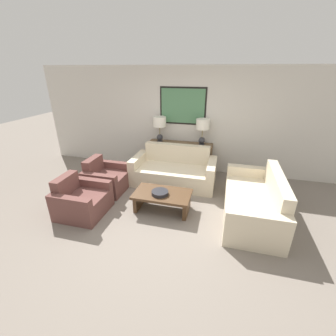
% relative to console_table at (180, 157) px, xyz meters
% --- Properties ---
extents(ground_plane, '(20.00, 20.00, 0.00)m').
position_rel_console_table_xyz_m(ground_plane, '(0.00, -2.24, -0.40)').
color(ground_plane, slate).
extents(back_wall, '(7.91, 0.12, 2.65)m').
position_rel_console_table_xyz_m(back_wall, '(0.00, 0.27, 0.93)').
color(back_wall, beige).
rests_on(back_wall, ground_plane).
extents(console_table, '(1.66, 0.38, 0.80)m').
position_rel_console_table_xyz_m(console_table, '(0.00, 0.00, 0.00)').
color(console_table, brown).
rests_on(console_table, ground_plane).
extents(table_lamp_left, '(0.33, 0.33, 0.65)m').
position_rel_console_table_xyz_m(table_lamp_left, '(-0.55, 0.00, 0.85)').
color(table_lamp_left, '#333338').
rests_on(table_lamp_left, console_table).
extents(table_lamp_right, '(0.33, 0.33, 0.65)m').
position_rel_console_table_xyz_m(table_lamp_right, '(0.55, 0.00, 0.85)').
color(table_lamp_right, '#333338').
rests_on(table_lamp_right, console_table).
extents(couch_by_back_wall, '(1.96, 0.94, 0.87)m').
position_rel_console_table_xyz_m(couch_by_back_wall, '(0.00, -0.69, -0.11)').
color(couch_by_back_wall, beige).
rests_on(couch_by_back_wall, ground_plane).
extents(couch_by_side, '(0.94, 1.96, 0.87)m').
position_rel_console_table_xyz_m(couch_by_side, '(1.76, -1.66, -0.11)').
color(couch_by_side, beige).
rests_on(couch_by_side, ground_plane).
extents(coffee_table, '(1.09, 0.63, 0.38)m').
position_rel_console_table_xyz_m(coffee_table, '(0.05, -1.90, -0.12)').
color(coffee_table, '#4C331E').
rests_on(coffee_table, ground_plane).
extents(decorative_bowl, '(0.32, 0.32, 0.07)m').
position_rel_console_table_xyz_m(decorative_bowl, '(0.02, -1.96, 0.01)').
color(decorative_bowl, '#232328').
rests_on(decorative_bowl, coffee_table).
extents(armchair_near_back_wall, '(0.83, 0.86, 0.74)m').
position_rel_console_table_xyz_m(armchair_near_back_wall, '(-1.41, -1.42, -0.14)').
color(armchair_near_back_wall, brown).
rests_on(armchair_near_back_wall, ground_plane).
extents(armchair_near_camera, '(0.83, 0.86, 0.74)m').
position_rel_console_table_xyz_m(armchair_near_camera, '(-1.41, -2.37, -0.14)').
color(armchair_near_camera, brown).
rests_on(armchair_near_camera, ground_plane).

